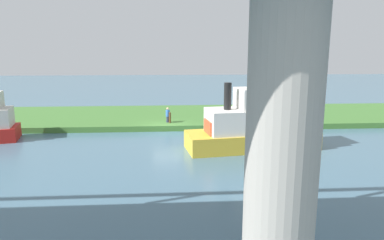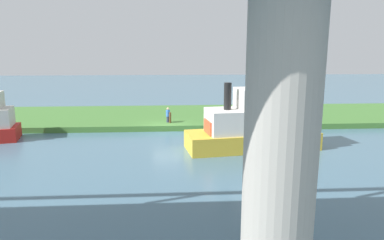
% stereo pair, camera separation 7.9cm
% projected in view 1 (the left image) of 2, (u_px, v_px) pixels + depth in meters
% --- Properties ---
extents(ground_plane, '(160.00, 160.00, 0.00)m').
position_uv_depth(ground_plane, '(167.00, 132.00, 29.70)').
color(ground_plane, '#476B7F').
extents(grassy_bank, '(80.00, 12.00, 0.50)m').
position_uv_depth(grassy_bank, '(167.00, 116.00, 35.53)').
color(grassy_bank, '#427533').
rests_on(grassy_bank, ground).
extents(bridge_pylon, '(2.12, 2.12, 8.93)m').
position_uv_depth(bridge_pylon, '(283.00, 135.00, 9.64)').
color(bridge_pylon, '#9E998E').
rests_on(bridge_pylon, ground).
extents(person_on_bank, '(0.38, 0.38, 1.39)m').
position_uv_depth(person_on_bank, '(168.00, 115.00, 31.07)').
color(person_on_bank, '#2D334C').
rests_on(person_on_bank, grassy_bank).
extents(mooring_post, '(0.20, 0.20, 0.97)m').
position_uv_depth(mooring_post, '(170.00, 118.00, 30.83)').
color(mooring_post, brown).
rests_on(mooring_post, grassy_bank).
extents(skiff_small, '(9.71, 4.37, 4.79)m').
position_uv_depth(skiff_small, '(256.00, 124.00, 24.20)').
color(skiff_small, gold).
rests_on(skiff_small, ground).
extents(motorboat_red, '(4.59, 2.03, 1.48)m').
position_uv_depth(motorboat_red, '(229.00, 129.00, 28.32)').
color(motorboat_red, white).
rests_on(motorboat_red, ground).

